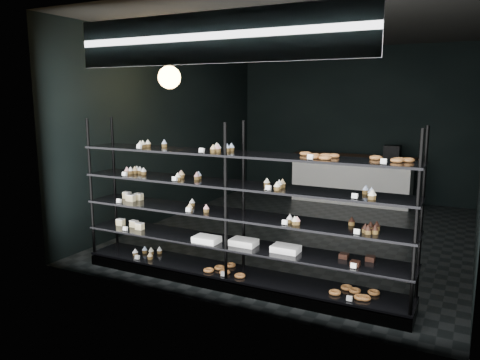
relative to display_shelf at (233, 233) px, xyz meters
The scene contains 5 objects.
room 2.64m from the display_shelf, 89.71° to the left, with size 5.01×6.01×3.20m.
display_shelf is the anchor object (origin of this frame).
signage 2.17m from the display_shelf, 88.51° to the right, with size 3.30×0.05×0.50m.
pendant_lamp 2.65m from the display_shelf, 146.12° to the left, with size 0.32×0.32×0.89m.
service_counter 4.95m from the display_shelf, 88.02° to the left, with size 2.48×0.65×1.23m.
Camera 1 is at (2.41, -7.04, 2.18)m, focal length 35.00 mm.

